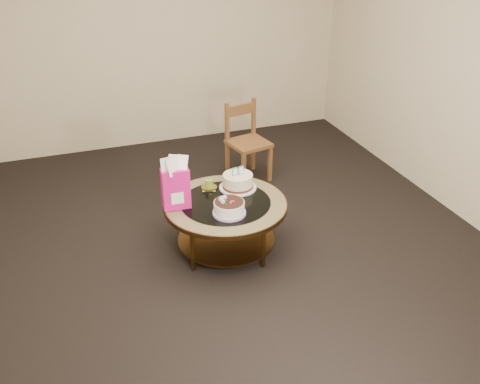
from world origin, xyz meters
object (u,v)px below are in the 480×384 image
object	(u,v)px
decorated_cake	(229,208)
dining_chair	(247,141)
cream_cake	(238,182)
coffee_table	(226,210)
gift_bag	(176,183)

from	to	relation	value
decorated_cake	dining_chair	size ratio (longest dim) A/B	0.32
decorated_cake	dining_chair	world-z (taller)	dining_chair
decorated_cake	cream_cake	distance (m)	0.43
decorated_cake	dining_chair	distance (m)	1.55
coffee_table	cream_cake	world-z (taller)	cream_cake
cream_cake	coffee_table	bearing A→B (deg)	-142.01
decorated_cake	cream_cake	bearing A→B (deg)	61.29
gift_bag	dining_chair	world-z (taller)	gift_bag
coffee_table	dining_chair	distance (m)	1.36
coffee_table	gift_bag	bearing A→B (deg)	171.36
cream_cake	gift_bag	distance (m)	0.60
decorated_cake	gift_bag	world-z (taller)	gift_bag
gift_bag	coffee_table	bearing A→B (deg)	-5.12
coffee_table	dining_chair	xyz separation A→B (m)	(0.63, 1.21, 0.04)
gift_bag	decorated_cake	bearing A→B (deg)	-31.15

